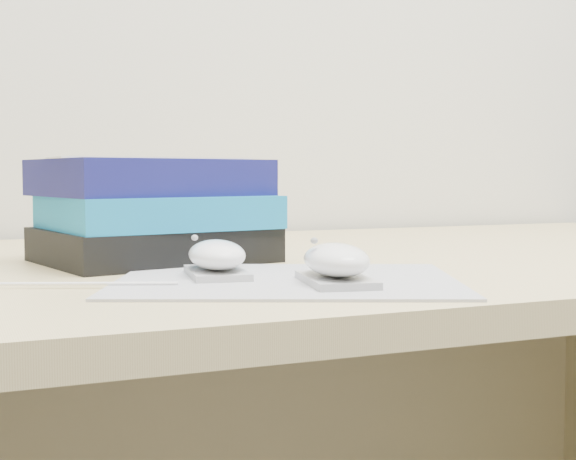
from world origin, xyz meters
name	(u,v)px	position (x,y,z in m)	size (l,w,h in m)	color
desk	(279,427)	(0.00, 1.64, 0.50)	(1.60, 0.80, 0.73)	tan
mousepad	(287,280)	(-0.10, 1.37, 0.73)	(0.32, 0.25, 0.00)	gray
mouse_rear	(217,258)	(-0.16, 1.41, 0.75)	(0.07, 0.10, 0.04)	#A9A9AC
mouse_front	(336,263)	(-0.08, 1.32, 0.75)	(0.07, 0.11, 0.04)	#9C9C9F
usb_cable	(51,284)	(-0.31, 1.41, 0.73)	(0.00, 0.00, 0.22)	white
book_stack	(154,211)	(-0.18, 1.59, 0.79)	(0.27, 0.24, 0.12)	black
pouch	(134,209)	(-0.18, 1.67, 0.79)	(0.14, 0.11, 0.12)	black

